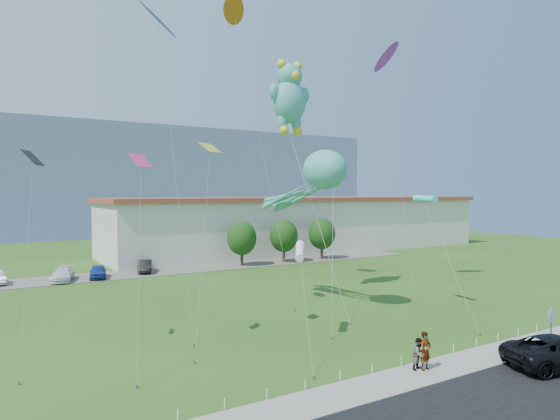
% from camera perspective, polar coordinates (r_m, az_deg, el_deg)
% --- Properties ---
extents(ground, '(160.00, 160.00, 0.00)m').
position_cam_1_polar(ground, '(27.79, 10.20, -16.72)').
color(ground, '#304D15').
rests_on(ground, ground).
extents(sidewalk, '(80.00, 2.50, 0.10)m').
position_cam_1_polar(sidewalk, '(25.91, 14.47, -18.05)').
color(sidewalk, gray).
rests_on(sidewalk, ground).
extents(parking_strip, '(70.00, 6.00, 0.06)m').
position_cam_1_polar(parking_strip, '(58.02, -13.72, -6.85)').
color(parking_strip, '#59544C').
rests_on(parking_strip, ground).
extents(hill_ridge, '(160.00, 50.00, 25.00)m').
position_cam_1_polar(hill_ridge, '(140.72, -24.51, 3.28)').
color(hill_ridge, slate).
rests_on(hill_ridge, ground).
extents(warehouse, '(61.00, 15.00, 8.20)m').
position_cam_1_polar(warehouse, '(77.23, 2.78, -1.55)').
color(warehouse, beige).
rests_on(warehouse, ground).
extents(stop_sign, '(0.80, 0.07, 2.50)m').
position_cam_1_polar(stop_sign, '(31.94, 28.59, -10.97)').
color(stop_sign, slate).
rests_on(stop_sign, ground).
extents(rope_fence, '(26.05, 0.05, 0.50)m').
position_cam_1_polar(rope_fence, '(26.80, 12.14, -16.88)').
color(rope_fence, white).
rests_on(rope_fence, ground).
extents(tree_near, '(3.60, 3.60, 5.47)m').
position_cam_1_polar(tree_near, '(60.51, -4.39, -3.24)').
color(tree_near, '#3F2B19').
rests_on(tree_near, ground).
extents(tree_mid, '(3.60, 3.60, 5.47)m').
position_cam_1_polar(tree_mid, '(63.48, 0.44, -2.99)').
color(tree_mid, '#3F2B19').
rests_on(tree_mid, ground).
extents(tree_far, '(3.60, 3.60, 5.47)m').
position_cam_1_polar(tree_far, '(66.85, 4.80, -2.74)').
color(tree_far, '#3F2B19').
rests_on(tree_far, ground).
extents(pedestrian_left, '(0.74, 0.54, 1.91)m').
position_cam_1_polar(pedestrian_left, '(26.68, 16.30, -15.19)').
color(pedestrian_left, gray).
rests_on(pedestrian_left, sidewalk).
extents(pedestrian_right, '(0.87, 0.74, 1.58)m').
position_cam_1_polar(pedestrian_right, '(26.70, 15.62, -15.54)').
color(pedestrian_right, gray).
rests_on(pedestrian_right, sidewalk).
extents(parked_car_white, '(3.10, 4.89, 1.32)m').
position_cam_1_polar(parked_car_white, '(54.79, -23.59, -6.76)').
color(parked_car_white, silver).
rests_on(parked_car_white, parking_strip).
extents(parked_car_blue, '(2.45, 4.24, 1.36)m').
position_cam_1_polar(parked_car_blue, '(55.29, -20.09, -6.61)').
color(parked_car_blue, navy).
rests_on(parked_car_blue, parking_strip).
extents(parked_car_black, '(2.65, 4.35, 1.35)m').
position_cam_1_polar(parked_car_black, '(57.60, -15.18, -6.22)').
color(parked_car_black, black).
rests_on(parked_car_black, parking_strip).
extents(octopus_kite, '(4.74, 12.33, 12.00)m').
position_cam_1_polar(octopus_kite, '(37.24, 3.88, 3.34)').
color(octopus_kite, teal).
rests_on(octopus_kite, ground).
extents(teddy_bear_kite, '(3.92, 10.96, 19.97)m').
position_cam_1_polar(teddy_bear_kite, '(42.93, 1.11, 12.90)').
color(teddy_bear_kite, teal).
rests_on(teddy_bear_kite, ground).
extents(small_kite_white, '(3.44, 7.03, 5.81)m').
position_cam_1_polar(small_kite_white, '(30.27, 2.30, -4.77)').
color(small_kite_white, white).
rests_on(small_kite_white, ground).
extents(small_kite_pink, '(2.44, 5.71, 11.09)m').
position_cam_1_polar(small_kite_pink, '(28.00, -15.66, 3.10)').
color(small_kite_pink, '#E2327C').
rests_on(small_kite_pink, ground).
extents(small_kite_yellow, '(3.08, 3.95, 12.00)m').
position_cam_1_polar(small_kite_yellow, '(29.52, -8.17, 4.62)').
color(small_kite_yellow, gold).
rests_on(small_kite_yellow, ground).
extents(small_kite_orange, '(1.80, 9.47, 25.57)m').
position_cam_1_polar(small_kite_orange, '(46.64, -5.13, 20.99)').
color(small_kite_orange, '#CB5F16').
rests_on(small_kite_orange, ground).
extents(small_kite_black, '(1.75, 4.10, 11.16)m').
position_cam_1_polar(small_kite_black, '(28.89, -26.53, 3.12)').
color(small_kite_black, black).
rests_on(small_kite_black, ground).
extents(small_kite_cyan, '(2.68, 7.89, 8.87)m').
position_cam_1_polar(small_kite_cyan, '(39.21, 16.27, 1.13)').
color(small_kite_cyan, '#30DAD8').
rests_on(small_kite_cyan, ground).
extents(small_kite_purple, '(3.14, 6.55, 21.87)m').
position_cam_1_polar(small_kite_purple, '(47.80, 12.10, 16.11)').
color(small_kite_purple, purple).
rests_on(small_kite_purple, ground).
extents(small_kite_blue, '(1.80, 6.18, 20.94)m').
position_cam_1_polar(small_kite_blue, '(35.55, -13.62, 19.65)').
color(small_kite_blue, blue).
rests_on(small_kite_blue, ground).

